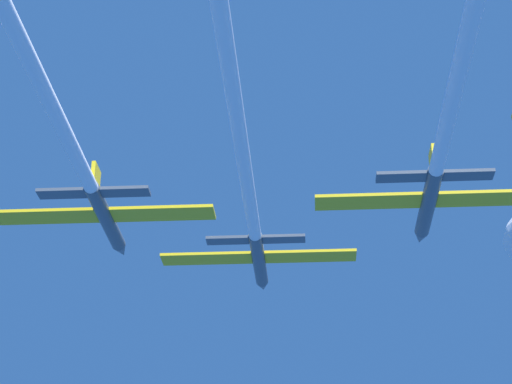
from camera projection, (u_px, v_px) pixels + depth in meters
The scene contains 3 objects.
jet_lead at pixel (250, 203), 82.18m from camera, with size 19.39×51.21×3.21m.
jet_left_wing at pixel (59, 120), 67.76m from camera, with size 19.39×59.75×3.21m.
jet_right_wing at pixel (447, 123), 68.37m from camera, with size 19.39×51.84×3.21m.
Camera 1 is at (4.41, -87.42, -35.20)m, focal length 65.82 mm.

